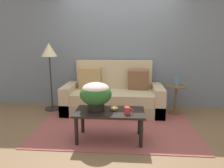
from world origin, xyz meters
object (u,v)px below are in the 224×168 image
Objects in this scene: couch at (113,96)px; snack_bowl at (114,108)px; coffee_mug at (127,111)px; potted_plant at (96,93)px; side_table at (176,94)px; floor_lamp at (49,57)px; table_vase at (177,81)px; coffee_table at (110,115)px.

couch is 1.30m from snack_bowl.
coffee_mug is (0.31, -1.43, 0.18)m from couch.
side_table is at bearing 39.24° from potted_plant.
floor_lamp is 11.58× the size of snack_bowl.
coffee_mug is at bearing -77.80° from couch.
table_vase reaches higher than side_table.
potted_plant is (-0.17, -1.26, 0.38)m from couch.
coffee_table is 8.33× the size of snack_bowl.
potted_plant is 0.36m from snack_bowl.
coffee_table is 1.73× the size of side_table.
couch is at bearing 94.89° from snack_bowl.
potted_plant reaches higher than side_table.
potted_plant is 1.92m from table_vase.
floor_lamp is at bearing 178.58° from table_vase.
coffee_mug reaches higher than snack_bowl.
floor_lamp is at bearing 138.72° from coffee_mug.
floor_lamp is 6.78× the size of table_vase.
snack_bowl is at bearing -85.11° from couch.
couch is 1.35m from table_vase.
floor_lamp reaches higher than potted_plant.
table_vase is (1.48, 1.22, -0.03)m from potted_plant.
table_vase is (1.26, 1.29, 0.29)m from coffee_table.
snack_bowl is (1.46, -1.31, -0.66)m from floor_lamp.
coffee_table is 0.13m from snack_bowl.
couch is at bearing 91.89° from coffee_table.
potted_plant reaches higher than snack_bowl.
coffee_table is 0.39m from potted_plant.
side_table reaches higher than coffee_mug.
floor_lamp is at bearing 135.94° from coffee_table.
floor_lamp reaches higher than couch.
table_vase is at bearing 39.60° from potted_plant.
side_table is at bearing 45.23° from coffee_table.
potted_plant is at bearing -97.79° from couch.
snack_bowl is at bearing -133.82° from table_vase.
side_table is 1.24× the size of potted_plant.
couch is 16.43× the size of snack_bowl.
table_vase reaches higher than coffee_table.
side_table is 2.76m from floor_lamp.
side_table is 0.27m from table_vase.
table_vase is at bearing -1.42° from floor_lamp.
table_vase reaches higher than coffee_mug.
floor_lamp reaches higher than snack_bowl.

